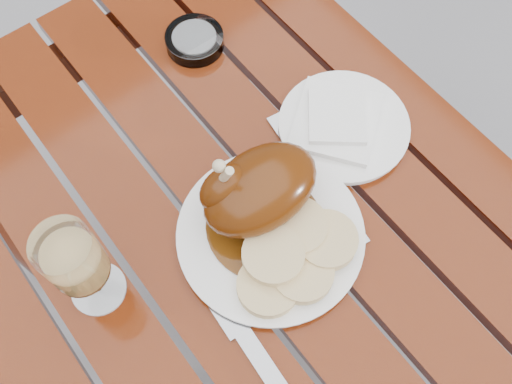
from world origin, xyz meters
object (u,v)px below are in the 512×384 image
(table, at_px, (263,314))
(dinner_plate, at_px, (270,235))
(ashtray, at_px, (195,40))
(side_plate, at_px, (344,127))
(wine_glass, at_px, (82,269))

(table, relative_size, dinner_plate, 4.38)
(table, height_order, ashtray, ashtray)
(ashtray, bearing_deg, dinner_plate, -108.47)
(table, height_order, side_plate, side_plate)
(wine_glass, height_order, ashtray, wine_glass)
(dinner_plate, distance_m, ashtray, 0.38)
(ashtray, bearing_deg, side_plate, -72.92)
(table, distance_m, ashtray, 0.56)
(side_plate, distance_m, ashtray, 0.30)
(table, xyz_separation_m, side_plate, (0.23, 0.09, 0.38))
(dinner_plate, xyz_separation_m, wine_glass, (-0.24, 0.09, 0.08))
(side_plate, bearing_deg, ashtray, 107.08)
(dinner_plate, relative_size, side_plate, 1.31)
(table, xyz_separation_m, ashtray, (0.14, 0.37, 0.39))
(table, height_order, dinner_plate, dinner_plate)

